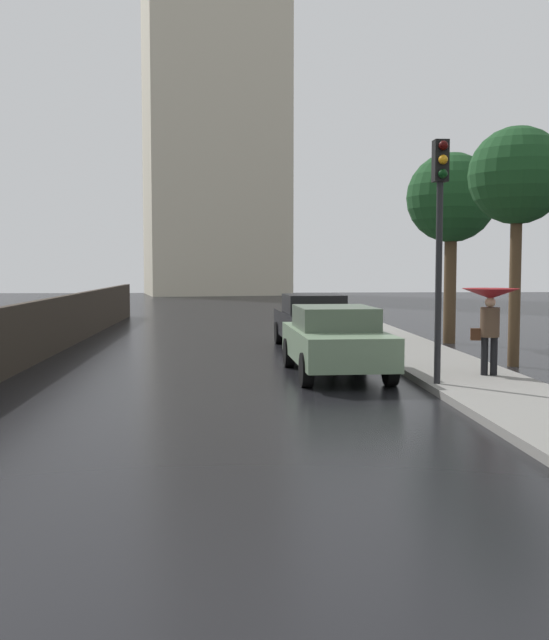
{
  "coord_description": "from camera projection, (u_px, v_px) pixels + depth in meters",
  "views": [
    {
      "loc": [
        0.34,
        -4.78,
        2.31
      ],
      "look_at": [
        0.96,
        5.45,
        1.58
      ],
      "focal_mm": 42.36,
      "sensor_mm": 36.0,
      "label": 1
    }
  ],
  "objects": [
    {
      "name": "ground",
      "position": [
        178.0,
        622.0,
        4.91
      ],
      "size": [
        120.0,
        120.0,
        0.0
      ],
      "primitive_type": "plane",
      "color": "black"
    },
    {
      "name": "pedestrian_with_umbrella_near",
      "position": [
        490.0,
        306.0,
        14.9
      ],
      "size": [
        1.11,
        1.11,
        1.72
      ],
      "rotation": [
        0.0,
        0.0,
        -0.22
      ],
      "color": "black",
      "rests_on": "sidewalk_strip"
    },
    {
      "name": "distant_tower",
      "position": [
        215.0,
        87.0,
        59.79
      ],
      "size": [
        12.13,
        9.84,
        36.74
      ],
      "color": "beige",
      "rests_on": "ground"
    },
    {
      "name": "car_black_near_kerb",
      "position": [
        314.0,
        321.0,
        21.01
      ],
      "size": [
        2.02,
        4.41,
        1.51
      ],
      "rotation": [
        0.0,
        0.0,
        0.05
      ],
      "color": "black",
      "rests_on": "ground"
    },
    {
      "name": "traffic_light",
      "position": [
        440.0,
        216.0,
        13.7
      ],
      "size": [
        0.26,
        0.39,
        4.44
      ],
      "color": "black",
      "rests_on": "sidewalk_strip"
    },
    {
      "name": "car_green_mid_road",
      "position": [
        335.0,
        339.0,
        15.88
      ],
      "size": [
        1.99,
        4.39,
        1.45
      ],
      "rotation": [
        0.0,
        0.0,
        0.04
      ],
      "color": "slate",
      "rests_on": "ground"
    },
    {
      "name": "street_tree_mid",
      "position": [
        517.0,
        178.0,
        17.07
      ],
      "size": [
        2.21,
        2.21,
        5.46
      ],
      "color": "#4C3823",
      "rests_on": "ground"
    },
    {
      "name": "street_tree_near",
      "position": [
        451.0,
        200.0,
        22.28
      ],
      "size": [
        2.64,
        2.64,
        5.65
      ],
      "color": "#4C3823",
      "rests_on": "ground"
    }
  ]
}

